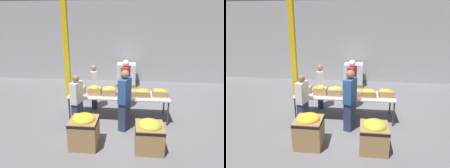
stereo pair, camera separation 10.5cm
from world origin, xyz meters
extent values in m
plane|color=slate|center=(0.00, 0.00, 0.00)|extent=(30.00, 30.00, 0.00)
cube|color=#A8A8AD|center=(0.00, 4.38, 2.00)|extent=(16.00, 0.08, 4.00)
cube|color=beige|center=(0.00, 0.00, 0.76)|extent=(3.07, 0.90, 0.04)
cylinder|color=#38383D|center=(-1.48, -0.39, 0.37)|extent=(0.05, 0.05, 0.74)
cylinder|color=#38383D|center=(1.48, -0.39, 0.37)|extent=(0.05, 0.05, 0.74)
cylinder|color=#38383D|center=(-1.48, 0.39, 0.37)|extent=(0.05, 0.05, 0.74)
cylinder|color=#38383D|center=(1.48, 0.39, 0.37)|extent=(0.05, 0.05, 0.74)
cube|color=tan|center=(-1.28, 0.06, 0.89)|extent=(0.41, 0.34, 0.20)
ellipsoid|color=yellow|center=(-1.28, 0.06, 0.99)|extent=(0.35, 0.28, 0.08)
ellipsoid|color=yellow|center=(-1.36, -0.01, 1.01)|extent=(0.15, 0.20, 0.05)
ellipsoid|color=yellow|center=(-1.37, 0.09, 1.02)|extent=(0.14, 0.16, 0.06)
ellipsoid|color=yellow|center=(-1.34, 0.09, 1.03)|extent=(0.20, 0.08, 0.04)
cube|color=tan|center=(-0.73, -0.08, 0.90)|extent=(0.41, 0.27, 0.22)
ellipsoid|color=gold|center=(-0.73, -0.08, 1.01)|extent=(0.34, 0.24, 0.10)
ellipsoid|color=gold|center=(-0.81, -0.04, 1.05)|extent=(0.08, 0.19, 0.04)
ellipsoid|color=gold|center=(-0.65, -0.14, 1.05)|extent=(0.18, 0.14, 0.05)
ellipsoid|color=gold|center=(-0.85, -0.10, 1.06)|extent=(0.06, 0.22, 0.04)
cube|color=#A37A4C|center=(-0.28, -0.07, 0.88)|extent=(0.43, 0.34, 0.20)
ellipsoid|color=yellow|center=(-0.28, -0.07, 0.99)|extent=(0.39, 0.29, 0.11)
ellipsoid|color=yellow|center=(-0.28, -0.05, 1.03)|extent=(0.07, 0.21, 0.05)
ellipsoid|color=yellow|center=(-0.31, -0.02, 1.01)|extent=(0.20, 0.06, 0.05)
ellipsoid|color=yellow|center=(-0.24, -0.15, 1.03)|extent=(0.18, 0.08, 0.05)
cube|color=tan|center=(0.29, -0.08, 0.87)|extent=(0.45, 0.28, 0.17)
ellipsoid|color=gold|center=(0.29, -0.08, 0.96)|extent=(0.35, 0.22, 0.08)
ellipsoid|color=gold|center=(0.20, -0.06, 1.00)|extent=(0.09, 0.21, 0.04)
ellipsoid|color=gold|center=(0.18, -0.15, 1.00)|extent=(0.17, 0.06, 0.03)
ellipsoid|color=gold|center=(0.32, -0.05, 1.00)|extent=(0.08, 0.15, 0.04)
cube|color=olive|center=(0.73, -0.07, 0.87)|extent=(0.45, 0.30, 0.16)
ellipsoid|color=yellow|center=(0.73, -0.07, 0.96)|extent=(0.40, 0.26, 0.10)
ellipsoid|color=yellow|center=(0.64, -0.11, 1.00)|extent=(0.19, 0.10, 0.05)
ellipsoid|color=yellow|center=(0.72, -0.11, 1.00)|extent=(0.22, 0.08, 0.04)
cube|color=#A37A4C|center=(1.27, -0.01, 0.87)|extent=(0.45, 0.29, 0.17)
ellipsoid|color=gold|center=(1.27, -0.01, 0.96)|extent=(0.37, 0.24, 0.09)
ellipsoid|color=gold|center=(1.19, 0.04, 0.98)|extent=(0.15, 0.14, 0.04)
ellipsoid|color=gold|center=(1.32, -0.01, 0.99)|extent=(0.14, 0.16, 0.05)
ellipsoid|color=gold|center=(1.15, 0.03, 0.98)|extent=(0.15, 0.09, 0.05)
cube|color=#2D3856|center=(-0.91, 0.72, 0.37)|extent=(0.26, 0.39, 0.74)
cube|color=#B2B2B7|center=(-0.91, 0.72, 1.05)|extent=(0.29, 0.45, 0.61)
sphere|color=#896042|center=(-0.91, 0.72, 1.46)|extent=(0.21, 0.21, 0.21)
cube|color=#2D3856|center=(0.22, -0.71, 0.41)|extent=(0.33, 0.44, 0.82)
cube|color=#2D5199|center=(0.22, -0.71, 1.16)|extent=(0.37, 0.51, 0.68)
sphere|color=#896042|center=(0.22, -0.71, 1.61)|extent=(0.23, 0.23, 0.23)
cube|color=black|center=(0.19, 0.83, 0.41)|extent=(0.29, 0.43, 0.82)
cube|color=maroon|center=(0.19, 0.83, 1.16)|extent=(0.32, 0.50, 0.68)
sphere|color=beige|center=(0.19, 0.83, 1.62)|extent=(0.23, 0.23, 0.23)
cube|color=#2D3856|center=(-1.14, -0.68, 0.37)|extent=(0.27, 0.39, 0.74)
cube|color=silver|center=(-1.14, -0.68, 1.04)|extent=(0.29, 0.45, 0.61)
sphere|color=#896042|center=(-1.14, -0.68, 1.45)|extent=(0.21, 0.21, 0.21)
cube|color=#A37A4C|center=(-0.72, -1.63, 0.36)|extent=(0.65, 0.65, 0.71)
cube|color=black|center=(-0.72, -1.63, 0.66)|extent=(0.66, 0.66, 0.07)
ellipsoid|color=gold|center=(-0.72, -1.63, 0.72)|extent=(0.56, 0.56, 0.23)
cube|color=#A37A4C|center=(0.84, -1.63, 0.32)|extent=(0.66, 0.66, 0.63)
cube|color=black|center=(0.84, -1.63, 0.58)|extent=(0.66, 0.66, 0.07)
ellipsoid|color=gold|center=(0.84, -1.63, 0.65)|extent=(0.56, 0.56, 0.23)
cube|color=yellow|center=(-2.11, 1.60, 2.00)|extent=(0.19, 0.19, 4.00)
cube|color=olive|center=(0.13, 3.67, 0.07)|extent=(0.98, 0.98, 0.13)
cube|color=silver|center=(0.13, 3.67, 0.59)|extent=(0.90, 0.90, 0.93)
camera|label=1|loc=(0.39, -5.85, 2.89)|focal=32.00mm
camera|label=2|loc=(0.49, -5.84, 2.89)|focal=32.00mm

